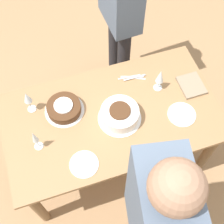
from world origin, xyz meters
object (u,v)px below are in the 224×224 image
object	(u,v)px
cake_center_white	(120,115)
wine_glass_near	(35,138)
person_cutting	(120,0)
wine_glass_far	(27,98)
wine_glass_extra	(160,77)
cake_front_chocolate	(64,108)
person_watching	(155,222)

from	to	relation	value
cake_center_white	wine_glass_near	distance (m)	0.57
cake_center_white	person_cutting	xyz separation A→B (m)	(-0.27, -0.79, 0.24)
wine_glass_far	wine_glass_extra	distance (m)	0.91
cake_center_white	person_cutting	distance (m)	0.87
person_cutting	wine_glass_extra	bearing A→B (deg)	3.76
wine_glass_near	wine_glass_far	bearing A→B (deg)	-92.25
person_cutting	cake_center_white	bearing A→B (deg)	-21.71
cake_front_chocolate	person_cutting	distance (m)	0.91
wine_glass_far	wine_glass_extra	xyz separation A→B (m)	(-0.90, 0.11, -0.01)
person_cutting	wine_glass_far	bearing A→B (deg)	-60.10
person_watching	person_cutting	bearing A→B (deg)	-2.10
cake_center_white	wine_glass_far	size ratio (longest dim) A/B	1.48
wine_glass_extra	cake_center_white	bearing A→B (deg)	23.77
person_cutting	cake_front_chocolate	bearing A→B (deg)	-47.77
person_cutting	person_watching	xyz separation A→B (m)	(0.36, 1.54, 0.03)
cake_front_chocolate	wine_glass_far	world-z (taller)	wine_glass_far
cake_front_chocolate	person_watching	size ratio (longest dim) A/B	0.16
cake_front_chocolate	wine_glass_extra	xyz separation A→B (m)	(-0.69, 0.02, 0.10)
cake_front_chocolate	person_watching	distance (m)	1.00
wine_glass_far	wine_glass_extra	size ratio (longest dim) A/B	1.01
cake_front_chocolate	wine_glass_extra	bearing A→B (deg)	177.99
cake_center_white	cake_front_chocolate	bearing A→B (deg)	-27.11
cake_front_chocolate	wine_glass_near	size ratio (longest dim) A/B	1.36
wine_glass_extra	person_cutting	bearing A→B (deg)	-83.48
wine_glass_far	person_watching	world-z (taller)	person_watching
wine_glass_near	person_cutting	bearing A→B (deg)	-135.56
cake_center_white	wine_glass_extra	bearing A→B (deg)	-156.23
wine_glass_near	person_watching	size ratio (longest dim) A/B	0.12
cake_center_white	person_cutting	size ratio (longest dim) A/B	0.18
wine_glass_near	wine_glass_extra	distance (m)	0.93
cake_front_chocolate	person_cutting	xyz separation A→B (m)	(-0.62, -0.61, 0.26)
wine_glass_near	person_cutting	distance (m)	1.19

